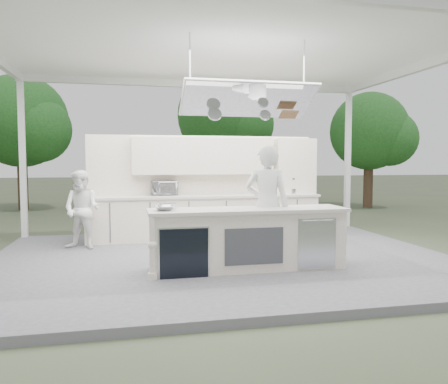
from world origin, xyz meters
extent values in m
plane|color=#444E35|center=(0.00, 0.00, 0.00)|extent=(90.00, 90.00, 0.00)
cube|color=slate|center=(0.00, 0.00, 0.06)|extent=(8.00, 6.00, 0.12)
cube|color=white|center=(3.90, 2.90, 1.85)|extent=(0.12, 0.12, 3.70)
cube|color=white|center=(-3.90, 2.90, 1.85)|extent=(0.12, 0.12, 3.70)
cube|color=white|center=(0.00, 0.00, 3.78)|extent=(8.20, 6.20, 0.16)
cube|color=white|center=(0.00, 2.90, 3.62)|extent=(8.00, 0.12, 0.16)
cube|color=white|center=(3.90, 0.00, 3.62)|extent=(0.12, 6.00, 0.16)
cube|color=white|center=(0.20, -0.90, 2.75)|extent=(2.00, 0.71, 0.43)
cube|color=white|center=(0.20, -0.90, 2.75)|extent=(2.06, 0.76, 0.46)
cylinder|color=white|center=(-0.70, -0.90, 3.23)|extent=(0.02, 0.02, 0.95)
cylinder|color=white|center=(1.10, -0.90, 3.23)|extent=(0.02, 0.02, 0.95)
cylinder|color=silver|center=(-0.30, -0.75, 2.53)|extent=(0.22, 0.14, 0.21)
cylinder|color=silver|center=(0.50, -0.80, 2.53)|extent=(0.18, 0.12, 0.18)
cube|color=olive|center=(0.90, -0.78, 2.55)|extent=(0.28, 0.18, 0.12)
cube|color=white|center=(0.20, -0.90, 0.57)|extent=(3.00, 0.70, 0.90)
cube|color=beige|center=(0.20, -0.90, 1.04)|extent=(3.10, 0.78, 0.05)
cylinder|color=white|center=(-1.30, -1.25, 0.58)|extent=(0.11, 0.11, 0.92)
cube|color=black|center=(-0.85, -1.25, 0.48)|extent=(0.70, 0.04, 0.72)
cube|color=silver|center=(-0.85, -1.26, 0.48)|extent=(0.74, 0.03, 0.72)
cube|color=#393A3E|center=(0.20, -1.26, 0.54)|extent=(0.90, 0.02, 0.55)
cube|color=silver|center=(1.20, -1.26, 0.54)|extent=(0.62, 0.02, 0.78)
cube|color=white|center=(0.00, 1.90, 0.57)|extent=(5.00, 0.65, 0.90)
cube|color=beige|center=(0.00, 1.90, 1.04)|extent=(5.08, 0.72, 0.05)
cube|color=white|center=(0.00, 2.20, 1.25)|extent=(5.00, 0.10, 2.25)
cube|color=white|center=(0.00, 2.07, 1.92)|extent=(3.10, 0.38, 0.80)
cube|color=white|center=(2.10, 2.02, 1.67)|extent=(0.90, 0.45, 1.30)
cube|color=olive|center=(2.10, 2.02, 1.67)|extent=(0.84, 0.40, 0.03)
cylinder|color=silver|center=(2.00, 1.88, 1.13)|extent=(0.20, 0.20, 0.12)
cylinder|color=black|center=(2.00, 1.88, 1.29)|extent=(0.17, 0.17, 0.20)
cylinder|color=black|center=(2.35, 1.88, 1.12)|extent=(0.16, 0.16, 0.10)
cone|color=black|center=(2.35, 1.88, 1.29)|extent=(0.14, 0.14, 0.24)
cylinder|color=#453422|center=(-5.50, 10.00, 1.05)|extent=(0.36, 0.36, 2.10)
sphere|color=#2D6826|center=(-5.50, 10.00, 3.29)|extent=(3.40, 3.40, 3.40)
sphere|color=#2D6826|center=(-4.82, 9.49, 2.95)|extent=(2.38, 2.38, 2.38)
cylinder|color=#453422|center=(2.50, 12.00, 1.22)|extent=(0.36, 0.36, 2.45)
sphere|color=#2D6826|center=(2.50, 12.00, 3.85)|extent=(4.00, 4.00, 4.00)
sphere|color=#2D6826|center=(3.30, 11.40, 3.45)|extent=(2.80, 2.80, 2.80)
cylinder|color=#453422|center=(7.50, 8.00, 0.96)|extent=(0.36, 0.36, 1.92)
sphere|color=#2D6826|center=(7.50, 8.00, 2.97)|extent=(3.00, 3.00, 3.00)
sphere|color=#2D6826|center=(8.10, 7.55, 2.67)|extent=(2.10, 2.10, 2.10)
imported|color=silver|center=(0.57, -0.70, 1.09)|extent=(0.82, 0.67, 1.94)
imported|color=white|center=(-2.50, 1.27, 0.88)|extent=(0.90, 0.82, 1.52)
imported|color=silver|center=(-0.88, 2.08, 1.22)|extent=(0.59, 0.42, 0.31)
imported|color=#ADAFB4|center=(-1.10, -0.93, 1.11)|extent=(0.32, 0.32, 0.07)
imported|color=silver|center=(-1.03, -0.65, 1.11)|extent=(0.32, 0.32, 0.08)
camera|label=1|loc=(-1.60, -7.43, 1.80)|focal=35.00mm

